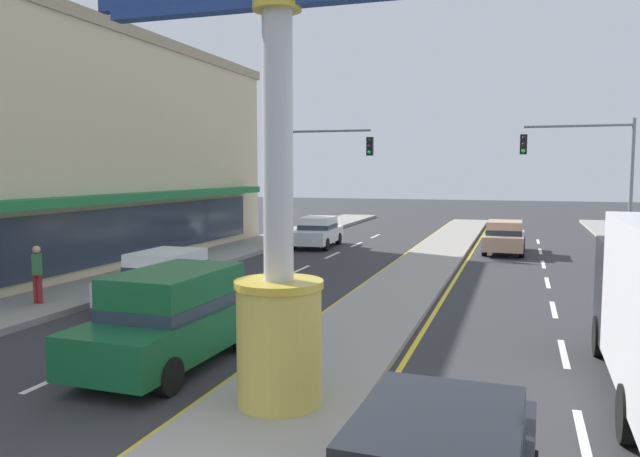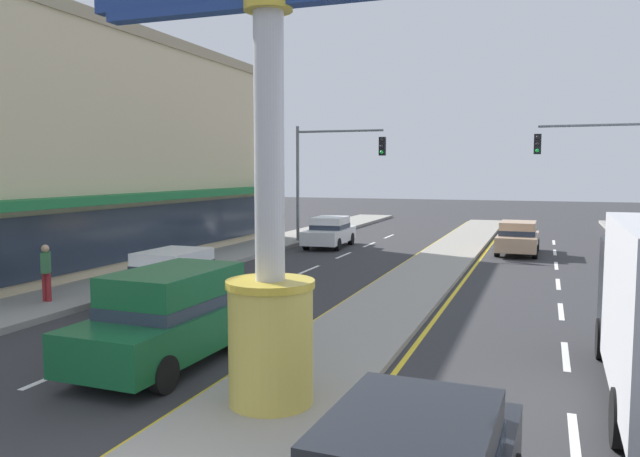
{
  "view_description": "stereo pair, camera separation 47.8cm",
  "coord_description": "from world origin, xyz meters",
  "px_view_note": "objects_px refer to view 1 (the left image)",
  "views": [
    {
      "loc": [
        3.61,
        -4.63,
        3.87
      ],
      "look_at": [
        -0.6,
        8.32,
        2.6
      ],
      "focal_mm": 34.79,
      "sensor_mm": 36.0,
      "label": 1
    },
    {
      "loc": [
        4.07,
        -4.48,
        3.87
      ],
      "look_at": [
        -0.6,
        8.32,
        2.6
      ],
      "focal_mm": 34.79,
      "sensor_mm": 36.0,
      "label": 2
    }
  ],
  "objects_px": {
    "sedan_near_right_lane": "(165,277)",
    "pedestrian_near_kerb": "(37,271)",
    "district_sign": "(278,166)",
    "traffic_light_right_side": "(589,162)",
    "traffic_light_left_side": "(316,164)",
    "sedan_near_left_lane": "(504,237)",
    "storefront_left": "(47,150)",
    "suv_far_right_lane": "(172,316)",
    "sedan_far_left_oncoming": "(317,231)"
  },
  "relations": [
    {
      "from": "district_sign",
      "to": "storefront_left",
      "type": "xyz_separation_m",
      "value": [
        -14.78,
        11.66,
        0.76
      ]
    },
    {
      "from": "storefront_left",
      "to": "traffic_light_left_side",
      "type": "bearing_deg",
      "value": 50.03
    },
    {
      "from": "sedan_near_right_lane",
      "to": "suv_far_right_lane",
      "type": "bearing_deg",
      "value": -56.5
    },
    {
      "from": "traffic_light_right_side",
      "to": "pedestrian_near_kerb",
      "type": "height_order",
      "value": "traffic_light_right_side"
    },
    {
      "from": "traffic_light_left_side",
      "to": "sedan_near_left_lane",
      "type": "height_order",
      "value": "traffic_light_left_side"
    },
    {
      "from": "traffic_light_left_side",
      "to": "traffic_light_right_side",
      "type": "distance_m",
      "value": 13.01
    },
    {
      "from": "storefront_left",
      "to": "sedan_far_left_oncoming",
      "type": "distance_m",
      "value": 13.14
    },
    {
      "from": "sedan_near_left_lane",
      "to": "sedan_far_left_oncoming",
      "type": "relative_size",
      "value": 0.98
    },
    {
      "from": "district_sign",
      "to": "pedestrian_near_kerb",
      "type": "height_order",
      "value": "district_sign"
    },
    {
      "from": "traffic_light_left_side",
      "to": "district_sign",
      "type": "bearing_deg",
      "value": -73.18
    },
    {
      "from": "traffic_light_left_side",
      "to": "sedan_near_right_lane",
      "type": "bearing_deg",
      "value": -88.91
    },
    {
      "from": "storefront_left",
      "to": "suv_far_right_lane",
      "type": "distance_m",
      "value": 15.99
    },
    {
      "from": "traffic_light_right_side",
      "to": "sedan_far_left_oncoming",
      "type": "xyz_separation_m",
      "value": [
        -12.73,
        -0.68,
        -3.46
      ]
    },
    {
      "from": "traffic_light_left_side",
      "to": "traffic_light_right_side",
      "type": "height_order",
      "value": "same"
    },
    {
      "from": "sedan_near_right_lane",
      "to": "traffic_light_left_side",
      "type": "bearing_deg",
      "value": 91.09
    },
    {
      "from": "sedan_near_right_lane",
      "to": "pedestrian_near_kerb",
      "type": "bearing_deg",
      "value": -148.52
    },
    {
      "from": "suv_far_right_lane",
      "to": "sedan_near_left_lane",
      "type": "height_order",
      "value": "suv_far_right_lane"
    },
    {
      "from": "sedan_near_right_lane",
      "to": "storefront_left",
      "type": "bearing_deg",
      "value": 149.3
    },
    {
      "from": "storefront_left",
      "to": "pedestrian_near_kerb",
      "type": "height_order",
      "value": "storefront_left"
    },
    {
      "from": "sedan_near_right_lane",
      "to": "sedan_near_left_lane",
      "type": "relative_size",
      "value": 1.0
    },
    {
      "from": "sedan_far_left_oncoming",
      "to": "pedestrian_near_kerb",
      "type": "height_order",
      "value": "pedestrian_near_kerb"
    },
    {
      "from": "traffic_light_right_side",
      "to": "sedan_near_right_lane",
      "type": "distance_m",
      "value": 19.92
    },
    {
      "from": "storefront_left",
      "to": "sedan_near_left_lane",
      "type": "xyz_separation_m",
      "value": [
        17.7,
        9.56,
        -3.92
      ]
    },
    {
      "from": "traffic_light_left_side",
      "to": "sedan_far_left_oncoming",
      "type": "relative_size",
      "value": 1.41
    },
    {
      "from": "sedan_far_left_oncoming",
      "to": "district_sign",
      "type": "bearing_deg",
      "value": -73.37
    },
    {
      "from": "sedan_near_left_lane",
      "to": "district_sign",
      "type": "bearing_deg",
      "value": -97.83
    },
    {
      "from": "storefront_left",
      "to": "sedan_near_right_lane",
      "type": "bearing_deg",
      "value": -30.7
    },
    {
      "from": "sedan_near_left_lane",
      "to": "storefront_left",
      "type": "bearing_deg",
      "value": -151.61
    },
    {
      "from": "sedan_far_left_oncoming",
      "to": "suv_far_right_lane",
      "type": "bearing_deg",
      "value": -80.25
    },
    {
      "from": "storefront_left",
      "to": "sedan_near_left_lane",
      "type": "relative_size",
      "value": 5.6
    },
    {
      "from": "traffic_light_right_side",
      "to": "sedan_far_left_oncoming",
      "type": "distance_m",
      "value": 13.21
    },
    {
      "from": "sedan_near_right_lane",
      "to": "pedestrian_near_kerb",
      "type": "xyz_separation_m",
      "value": [
        -2.94,
        -1.8,
        0.31
      ]
    },
    {
      "from": "sedan_near_right_lane",
      "to": "pedestrian_near_kerb",
      "type": "distance_m",
      "value": 3.46
    },
    {
      "from": "storefront_left",
      "to": "pedestrian_near_kerb",
      "type": "bearing_deg",
      "value": -50.75
    },
    {
      "from": "sedan_near_right_lane",
      "to": "pedestrian_near_kerb",
      "type": "height_order",
      "value": "pedestrian_near_kerb"
    },
    {
      "from": "district_sign",
      "to": "sedan_near_right_lane",
      "type": "xyz_separation_m",
      "value": [
        -6.22,
        6.58,
        -3.15
      ]
    },
    {
      "from": "traffic_light_right_side",
      "to": "sedan_near_right_lane",
      "type": "height_order",
      "value": "traffic_light_right_side"
    },
    {
      "from": "district_sign",
      "to": "traffic_light_right_side",
      "type": "xyz_separation_m",
      "value": [
        6.51,
        21.51,
        0.31
      ]
    },
    {
      "from": "sedan_near_right_lane",
      "to": "suv_far_right_lane",
      "type": "xyz_separation_m",
      "value": [
        3.3,
        -4.99,
        0.2
      ]
    },
    {
      "from": "suv_far_right_lane",
      "to": "sedan_near_left_lane",
      "type": "relative_size",
      "value": 1.08
    },
    {
      "from": "district_sign",
      "to": "traffic_light_right_side",
      "type": "bearing_deg",
      "value": 73.17
    },
    {
      "from": "district_sign",
      "to": "traffic_light_left_side",
      "type": "bearing_deg",
      "value": 106.82
    },
    {
      "from": "traffic_light_left_side",
      "to": "sedan_near_right_lane",
      "type": "relative_size",
      "value": 1.44
    },
    {
      "from": "traffic_light_left_side",
      "to": "traffic_light_right_side",
      "type": "xyz_separation_m",
      "value": [
        13.01,
        -0.01,
        0.0
      ]
    },
    {
      "from": "storefront_left",
      "to": "district_sign",
      "type": "bearing_deg",
      "value": -38.28
    },
    {
      "from": "sedan_near_right_lane",
      "to": "suv_far_right_lane",
      "type": "relative_size",
      "value": 0.93
    },
    {
      "from": "traffic_light_right_side",
      "to": "sedan_far_left_oncoming",
      "type": "relative_size",
      "value": 1.41
    },
    {
      "from": "storefront_left",
      "to": "sedan_far_left_oncoming",
      "type": "relative_size",
      "value": 5.51
    },
    {
      "from": "sedan_near_right_lane",
      "to": "district_sign",
      "type": "bearing_deg",
      "value": -46.61
    },
    {
      "from": "sedan_far_left_oncoming",
      "to": "sedan_near_left_lane",
      "type": "bearing_deg",
      "value": 2.46
    }
  ]
}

